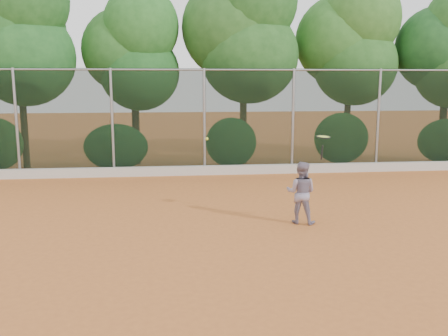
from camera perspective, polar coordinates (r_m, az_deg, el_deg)
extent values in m
plane|color=#BC662C|center=(10.07, 0.62, -8.01)|extent=(80.00, 80.00, 0.00)
cube|color=beige|center=(16.64, -2.18, -0.26)|extent=(24.00, 0.20, 0.30)
imported|color=gray|center=(11.07, 8.79, -2.80)|extent=(0.82, 0.75, 1.37)
cube|color=black|center=(16.61, -2.26, 5.29)|extent=(24.00, 0.01, 3.50)
cylinder|color=gray|center=(16.55, -2.30, 11.16)|extent=(24.00, 0.06, 0.06)
cylinder|color=gray|center=(17.26, -22.62, 4.71)|extent=(0.09, 0.09, 3.50)
cylinder|color=gray|center=(16.67, -12.64, 5.07)|extent=(0.09, 0.09, 3.50)
cylinder|color=gray|center=(16.61, -2.26, 5.29)|extent=(0.09, 0.09, 3.50)
cylinder|color=gray|center=(17.08, 7.87, 5.33)|extent=(0.09, 0.09, 3.50)
cylinder|color=gray|center=(18.04, 17.19, 5.23)|extent=(0.09, 0.09, 3.50)
cylinder|color=#412E19|center=(19.19, -21.85, 4.32)|extent=(0.24, 0.24, 2.90)
ellipsoid|color=#2D732B|center=(18.98, -21.83, 11.68)|extent=(3.50, 2.90, 3.40)
ellipsoid|color=#2F752C|center=(19.47, -23.25, 14.49)|extent=(3.80, 3.10, 3.70)
ellipsoid|color=#2E6D29|center=(19.03, -21.99, 17.42)|extent=(3.10, 2.60, 3.20)
cylinder|color=#3A2416|center=(18.95, -10.02, 4.06)|extent=(0.28, 0.28, 2.40)
ellipsoid|color=#1B511C|center=(18.74, -9.63, 10.75)|extent=(2.90, 2.40, 2.80)
ellipsoid|color=#23591E|center=(19.10, -11.18, 13.08)|extent=(3.20, 2.70, 3.10)
ellipsoid|color=#215B1F|center=(18.63, -9.49, 15.69)|extent=(2.70, 2.30, 2.90)
cylinder|color=#49351C|center=(18.78, 2.21, 5.07)|extent=(0.26, 0.26, 3.00)
ellipsoid|color=#35722B|center=(18.67, 2.93, 12.72)|extent=(3.60, 3.00, 3.50)
ellipsoid|color=#39742C|center=(18.96, 1.26, 15.71)|extent=(3.90, 3.20, 3.80)
ellipsoid|color=#31702A|center=(18.77, 3.35, 18.53)|extent=(3.20, 2.70, 3.30)
cylinder|color=#462A1A|center=(20.00, 13.86, 4.66)|extent=(0.24, 0.24, 2.70)
ellipsoid|color=#23541D|center=(19.91, 14.79, 11.37)|extent=(3.20, 2.70, 3.10)
ellipsoid|color=#296020|center=(20.07, 13.22, 14.00)|extent=(3.50, 2.90, 3.40)
ellipsoid|color=#2A5B1F|center=(19.97, 15.41, 16.24)|extent=(3.00, 2.50, 3.10)
cylinder|color=#3A2516|center=(21.21, 23.67, 4.13)|extent=(0.28, 0.28, 2.50)
ellipsoid|color=#266326|center=(21.19, 23.27, 12.43)|extent=(3.30, 2.80, 3.20)
ellipsoid|color=#266325|center=(17.56, -12.25, 2.37)|extent=(2.20, 1.16, 1.60)
ellipsoid|color=#296727|center=(17.58, 0.83, 2.94)|extent=(1.80, 1.04, 1.76)
ellipsoid|color=#306B29|center=(18.49, 13.25, 3.33)|extent=(2.00, 1.10, 1.84)
ellipsoid|color=#2D6124|center=(20.19, 24.02, 2.85)|extent=(2.16, 1.12, 1.64)
cylinder|color=black|center=(11.02, 11.13, 1.75)|extent=(0.05, 0.07, 0.32)
torus|color=black|center=(10.92, 11.29, 3.52)|extent=(0.39, 0.39, 0.06)
cylinder|color=#C9DC40|center=(10.92, 11.29, 3.52)|extent=(0.33, 0.33, 0.03)
sphere|color=yellow|center=(10.69, -1.97, 3.36)|extent=(0.06, 0.06, 0.06)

